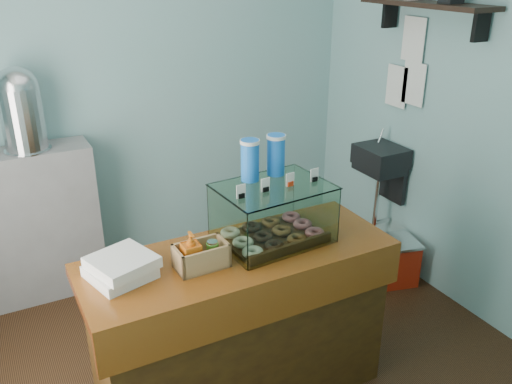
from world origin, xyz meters
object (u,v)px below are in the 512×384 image
display_case (271,207)px  red_cooler (389,261)px  counter (241,325)px  coffee_urn (21,107)px

display_case → red_cooler: 1.62m
counter → coffee_urn: size_ratio=2.90×
counter → red_cooler: counter is taller
display_case → coffee_urn: (-1.01, 1.48, 0.31)m
counter → display_case: bearing=20.4°
display_case → counter: bearing=-163.7°
coffee_urn → red_cooler: 2.80m
counter → coffee_urn: coffee_urn is taller
red_cooler → counter: bearing=-147.0°
counter → red_cooler: size_ratio=3.57×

